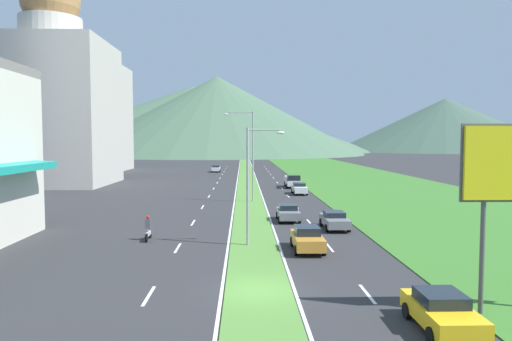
% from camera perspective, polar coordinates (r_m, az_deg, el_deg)
% --- Properties ---
extents(ground_plane, '(600.00, 600.00, 0.00)m').
position_cam_1_polar(ground_plane, '(23.30, 0.28, -14.34)').
color(ground_plane, '#2D2D30').
extents(grass_median, '(3.20, 240.00, 0.06)m').
position_cam_1_polar(grass_median, '(82.46, -1.07, -1.32)').
color(grass_median, '#518438').
rests_on(grass_median, ground_plane).
extents(grass_verge_right, '(24.00, 240.00, 0.06)m').
position_cam_1_polar(grass_verge_right, '(85.17, 12.93, -1.25)').
color(grass_verge_right, '#387028').
rests_on(grass_verge_right, ground_plane).
extents(lane_dash_left_2, '(0.16, 2.80, 0.01)m').
position_cam_1_polar(lane_dash_left_2, '(23.18, -12.80, -14.51)').
color(lane_dash_left_2, silver).
rests_on(lane_dash_left_2, ground_plane).
extents(lane_dash_left_3, '(0.16, 2.80, 0.01)m').
position_cam_1_polar(lane_dash_left_3, '(32.44, -9.42, -9.20)').
color(lane_dash_left_3, silver).
rests_on(lane_dash_left_3, ground_plane).
extents(lane_dash_left_4, '(0.16, 2.80, 0.01)m').
position_cam_1_polar(lane_dash_left_4, '(41.90, -7.60, -6.25)').
color(lane_dash_left_4, silver).
rests_on(lane_dash_left_4, ground_plane).
extents(lane_dash_left_5, '(0.16, 2.80, 0.01)m').
position_cam_1_polar(lane_dash_left_5, '(51.47, -6.46, -4.39)').
color(lane_dash_left_5, silver).
rests_on(lane_dash_left_5, ground_plane).
extents(lane_dash_left_6, '(0.16, 2.80, 0.01)m').
position_cam_1_polar(lane_dash_left_6, '(61.08, -5.68, -3.11)').
color(lane_dash_left_6, silver).
rests_on(lane_dash_left_6, ground_plane).
extents(lane_dash_left_7, '(0.16, 2.80, 0.01)m').
position_cam_1_polar(lane_dash_left_7, '(70.73, -5.12, -2.18)').
color(lane_dash_left_7, silver).
rests_on(lane_dash_left_7, ground_plane).
extents(lane_dash_left_8, '(0.16, 2.80, 0.01)m').
position_cam_1_polar(lane_dash_left_8, '(80.39, -4.69, -1.48)').
color(lane_dash_left_8, silver).
rests_on(lane_dash_left_8, ground_plane).
extents(lane_dash_left_9, '(0.16, 2.80, 0.01)m').
position_cam_1_polar(lane_dash_left_9, '(90.07, -4.36, -0.92)').
color(lane_dash_left_9, silver).
rests_on(lane_dash_left_9, ground_plane).
extents(lane_dash_left_10, '(0.16, 2.80, 0.01)m').
position_cam_1_polar(lane_dash_left_10, '(99.75, -4.09, -0.48)').
color(lane_dash_left_10, silver).
rests_on(lane_dash_left_10, ground_plane).
extents(lane_dash_left_11, '(0.16, 2.80, 0.01)m').
position_cam_1_polar(lane_dash_left_11, '(109.45, -3.86, -0.11)').
color(lane_dash_left_11, silver).
rests_on(lane_dash_left_11, ground_plane).
extents(lane_dash_left_12, '(0.16, 2.80, 0.01)m').
position_cam_1_polar(lane_dash_left_12, '(119.15, -3.68, 0.20)').
color(lane_dash_left_12, silver).
rests_on(lane_dash_left_12, ground_plane).
extents(lane_dash_left_13, '(0.16, 2.80, 0.01)m').
position_cam_1_polar(lane_dash_left_13, '(128.85, -3.52, 0.46)').
color(lane_dash_left_13, silver).
rests_on(lane_dash_left_13, ground_plane).
extents(lane_dash_right_2, '(0.16, 2.80, 0.01)m').
position_cam_1_polar(lane_dash_right_2, '(23.50, 13.26, -14.27)').
color(lane_dash_right_2, silver).
rests_on(lane_dash_right_2, ground_plane).
extents(lane_dash_right_3, '(0.16, 2.80, 0.01)m').
position_cam_1_polar(lane_dash_right_3, '(32.66, 8.84, -9.10)').
color(lane_dash_right_3, silver).
rests_on(lane_dash_right_3, ground_plane).
extents(lane_dash_right_4, '(0.16, 2.80, 0.01)m').
position_cam_1_polar(lane_dash_right_4, '(42.08, 6.44, -6.20)').
color(lane_dash_right_4, silver).
rests_on(lane_dash_right_4, ground_plane).
extents(lane_dash_right_5, '(0.16, 2.80, 0.01)m').
position_cam_1_polar(lane_dash_right_5, '(51.61, 4.93, -4.36)').
color(lane_dash_right_5, silver).
rests_on(lane_dash_right_5, ground_plane).
extents(lane_dash_right_6, '(0.16, 2.80, 0.01)m').
position_cam_1_polar(lane_dash_right_6, '(61.20, 3.90, -3.09)').
color(lane_dash_right_6, silver).
rests_on(lane_dash_right_6, ground_plane).
extents(lane_dash_right_7, '(0.16, 2.80, 0.01)m').
position_cam_1_polar(lane_dash_right_7, '(70.83, 3.15, -2.17)').
color(lane_dash_right_7, silver).
rests_on(lane_dash_right_7, ground_plane).
extents(lane_dash_right_8, '(0.16, 2.80, 0.01)m').
position_cam_1_polar(lane_dash_right_8, '(80.48, 2.58, -1.46)').
color(lane_dash_right_8, silver).
rests_on(lane_dash_right_8, ground_plane).
extents(lane_dash_right_9, '(0.16, 2.80, 0.01)m').
position_cam_1_polar(lane_dash_right_9, '(90.15, 2.13, -0.91)').
color(lane_dash_right_9, silver).
rests_on(lane_dash_right_9, ground_plane).
extents(lane_dash_right_10, '(0.16, 2.80, 0.01)m').
position_cam_1_polar(lane_dash_right_10, '(99.83, 1.77, -0.46)').
color(lane_dash_right_10, silver).
rests_on(lane_dash_right_10, ground_plane).
extents(lane_dash_right_11, '(0.16, 2.80, 0.01)m').
position_cam_1_polar(lane_dash_right_11, '(109.51, 1.48, -0.10)').
color(lane_dash_right_11, silver).
rests_on(lane_dash_right_11, ground_plane).
extents(lane_dash_right_12, '(0.16, 2.80, 0.01)m').
position_cam_1_polar(lane_dash_right_12, '(119.21, 1.23, 0.21)').
color(lane_dash_right_12, silver).
rests_on(lane_dash_right_12, ground_plane).
extents(lane_dash_right_13, '(0.16, 2.80, 0.01)m').
position_cam_1_polar(lane_dash_right_13, '(128.91, 1.02, 0.47)').
color(lane_dash_right_13, silver).
rests_on(lane_dash_right_13, ground_plane).
extents(edge_line_median_left, '(0.16, 240.00, 0.01)m').
position_cam_1_polar(edge_line_median_left, '(82.47, -2.28, -1.34)').
color(edge_line_median_left, silver).
rests_on(edge_line_median_left, ground_plane).
extents(edge_line_median_right, '(0.16, 240.00, 0.01)m').
position_cam_1_polar(edge_line_median_right, '(82.50, 0.15, -1.33)').
color(edge_line_median_right, silver).
rests_on(edge_line_median_right, ground_plane).
extents(domed_building, '(17.70, 17.70, 33.96)m').
position_cam_1_polar(domed_building, '(83.61, -23.27, 7.82)').
color(domed_building, '#B7B2A8').
rests_on(domed_building, ground_plane).
extents(midrise_colored, '(16.89, 16.89, 24.63)m').
position_cam_1_polar(midrise_colored, '(119.00, -19.48, 5.92)').
color(midrise_colored, '#B7B2A8').
rests_on(midrise_colored, ground_plane).
extents(hill_far_left, '(235.09, 235.09, 42.84)m').
position_cam_1_polar(hill_far_left, '(319.92, -7.57, 6.19)').
color(hill_far_left, '#47664C').
rests_on(hill_far_left, ground_plane).
extents(hill_far_center, '(150.47, 150.47, 40.07)m').
position_cam_1_polar(hill_far_center, '(247.40, -4.73, 6.63)').
color(hill_far_center, '#47664C').
rests_on(hill_far_center, ground_plane).
extents(hill_far_right, '(144.34, 144.34, 34.64)m').
position_cam_1_polar(hill_far_right, '(337.01, 21.80, 5.13)').
color(hill_far_right, '#3D5647').
rests_on(hill_far_right, ground_plane).
extents(street_lamp_near, '(2.61, 0.34, 8.06)m').
position_cam_1_polar(street_lamp_near, '(32.06, -0.47, -0.86)').
color(street_lamp_near, '#99999E').
rests_on(street_lamp_near, ground_plane).
extents(street_lamp_mid, '(3.48, 0.33, 10.54)m').
position_cam_1_polar(street_lamp_mid, '(54.95, -0.75, 2.47)').
color(street_lamp_mid, '#99999E').
rests_on(street_lamp_mid, ground_plane).
extents(car_0, '(1.92, 4.33, 1.57)m').
position_cam_1_polar(car_0, '(107.45, -4.85, 0.24)').
color(car_0, silver).
rests_on(car_0, ground_plane).
extents(car_1, '(2.02, 4.02, 1.44)m').
position_cam_1_polar(car_1, '(19.96, 21.49, -15.47)').
color(car_1, yellow).
rests_on(car_1, ground_plane).
extents(car_2, '(1.96, 4.25, 1.57)m').
position_cam_1_polar(car_2, '(31.35, 6.20, -8.15)').
color(car_2, '#C6842D').
rests_on(car_2, ground_plane).
extents(car_3, '(1.87, 4.53, 1.50)m').
position_cam_1_polar(car_3, '(63.47, 5.24, -2.15)').
color(car_3, silver).
rests_on(car_3, ground_plane).
extents(car_4, '(1.96, 4.03, 1.45)m').
position_cam_1_polar(car_4, '(42.46, 3.90, -5.08)').
color(car_4, slate).
rests_on(car_4, ground_plane).
extents(car_5, '(1.96, 4.44, 1.40)m').
position_cam_1_polar(car_5, '(39.16, 9.44, -5.89)').
color(car_5, slate).
rests_on(car_5, ground_plane).
extents(pickup_truck_0, '(2.18, 5.40, 2.00)m').
position_cam_1_polar(pickup_truck_0, '(72.03, 4.44, -1.29)').
color(pickup_truck_0, silver).
rests_on(pickup_truck_0, ground_plane).
extents(motorcycle_rider, '(0.36, 2.00, 1.80)m').
position_cam_1_polar(motorcycle_rider, '(35.20, -12.86, -7.00)').
color(motorcycle_rider, black).
rests_on(motorcycle_rider, ground_plane).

